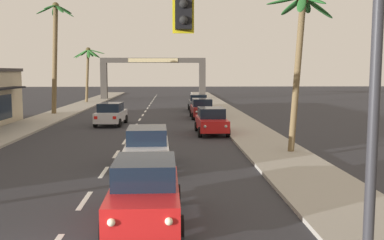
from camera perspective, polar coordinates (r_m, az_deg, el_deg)
The scene contains 14 objects.
sidewalk_right at distance 28.99m, azimuth 7.54°, elevation -1.56°, with size 3.20×110.00×0.14m, color #9E998E.
sidewalk_left at distance 30.43m, azimuth -22.79°, elevation -1.62°, with size 3.20×110.00×0.14m, color #9E998E.
lane_markings at distance 28.39m, azimuth -7.20°, elevation -1.85°, with size 4.28×87.21×0.01m.
traffic_signal_mast at distance 8.65m, azimuth -0.83°, elevation 11.53°, with size 11.52×0.41×6.80m.
sedan_lead_at_stop_bar at distance 11.92m, azimuth -6.08°, elevation -9.02°, with size 1.99×4.47×1.68m.
sedan_third_in_queue at distance 18.48m, azimuth -5.81°, elevation -3.53°, with size 2.05×4.49×1.68m.
sedan_oncoming_far at distance 33.51m, azimuth -10.41°, elevation 0.80°, with size 2.15×4.53×1.68m.
sedan_parked_nearest_kerb at distance 37.91m, azimuth 1.29°, elevation 1.52°, with size 2.01×4.48×1.68m.
sedan_parked_mid_kerb at distance 28.34m, azimuth 2.52°, elevation -0.09°, with size 2.02×4.48×1.68m.
sedan_parked_far_kerb at distance 44.81m, azimuth 0.79°, elevation 2.25°, with size 1.98×4.46×1.68m.
palm_left_third at distance 42.62m, azimuth -17.24°, elevation 9.33°, with size 3.38×3.52×10.22m.
palm_left_farthest at distance 57.92m, azimuth -13.27°, elevation 7.34°, with size 4.02×3.88×7.05m.
palm_right_second at distance 21.87m, azimuth 13.78°, elevation 10.39°, with size 3.50×3.52×7.73m.
town_gateway_arch at distance 63.82m, azimuth -5.02°, elevation 6.18°, with size 14.99×0.90×5.95m.
Camera 1 is at (2.75, -8.27, 3.99)m, focal length 41.32 mm.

